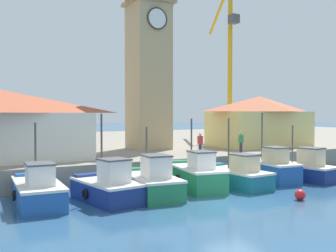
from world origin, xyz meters
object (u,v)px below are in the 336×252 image
at_px(fishing_boat_center, 236,175).
at_px(fishing_boat_right_inner, 301,169).
at_px(port_crane_near, 229,83).
at_px(fishing_boat_mid_left, 196,175).
at_px(dock_worker_near_tower, 241,143).
at_px(warehouse_right, 259,121).
at_px(dock_worker_along_quay, 200,144).
at_px(fishing_boat_left_inner, 151,182).
at_px(fishing_boat_left_outer, 107,187).
at_px(clock_tower, 149,57).
at_px(mooring_buoy, 300,195).
at_px(fishing_boat_far_left, 38,190).
at_px(fishing_boat_mid_right, 268,168).

distance_m(fishing_boat_center, fishing_boat_right_inner, 5.35).
bearing_deg(port_crane_near, fishing_boat_mid_left, -132.09).
relative_size(fishing_boat_right_inner, port_crane_near, 0.26).
bearing_deg(dock_worker_near_tower, warehouse_right, 38.01).
bearing_deg(dock_worker_along_quay, fishing_boat_left_inner, -142.78).
bearing_deg(fishing_boat_left_outer, clock_tower, 55.44).
bearing_deg(mooring_buoy, clock_tower, 92.51).
xyz_separation_m(warehouse_right, port_crane_near, (4.32, 10.10, 4.30)).
xyz_separation_m(clock_tower, port_crane_near, (14.54, 7.76, -1.16)).
bearing_deg(clock_tower, port_crane_near, 28.08).
distance_m(fishing_boat_mid_left, port_crane_near, 26.21).
distance_m(fishing_boat_mid_left, fishing_boat_center, 2.55).
relative_size(port_crane_near, mooring_buoy, 34.80).
distance_m(fishing_boat_far_left, dock_worker_along_quay, 12.69).
xyz_separation_m(clock_tower, dock_worker_along_quay, (0.84, -6.61, -6.97)).
height_order(fishing_boat_far_left, fishing_boat_right_inner, fishing_boat_far_left).
distance_m(fishing_boat_right_inner, dock_worker_near_tower, 4.97).
bearing_deg(fishing_boat_right_inner, port_crane_near, 64.95).
bearing_deg(fishing_boat_center, mooring_buoy, -82.67).
distance_m(fishing_boat_mid_right, warehouse_right, 11.29).
height_order(fishing_boat_right_inner, mooring_buoy, fishing_boat_right_inner).
relative_size(fishing_boat_far_left, fishing_boat_right_inner, 1.05).
distance_m(fishing_boat_left_inner, fishing_boat_right_inner, 10.97).
xyz_separation_m(fishing_boat_center, dock_worker_near_tower, (4.04, 4.43, 1.53)).
bearing_deg(dock_worker_near_tower, fishing_boat_mid_right, -102.71).
bearing_deg(dock_worker_near_tower, mooring_buoy, -111.43).
xyz_separation_m(fishing_boat_left_inner, warehouse_right, (15.70, 9.07, 2.98)).
height_order(fishing_boat_left_outer, fishing_boat_left_inner, fishing_boat_left_outer).
bearing_deg(dock_worker_near_tower, fishing_boat_mid_left, -149.28).
distance_m(mooring_buoy, dock_worker_along_quay, 9.50).
xyz_separation_m(fishing_boat_right_inner, dock_worker_along_quay, (-4.65, 5.00, 1.51)).
bearing_deg(warehouse_right, clock_tower, 167.10).
relative_size(fishing_boat_left_outer, fishing_boat_left_inner, 0.90).
xyz_separation_m(fishing_boat_left_outer, fishing_boat_left_inner, (2.47, 0.14, 0.02)).
bearing_deg(dock_worker_along_quay, clock_tower, 97.22).
height_order(warehouse_right, mooring_buoy, warehouse_right).
bearing_deg(fishing_boat_left_outer, fishing_boat_far_left, 163.36).
relative_size(fishing_boat_mid_right, warehouse_right, 0.55).
xyz_separation_m(fishing_boat_left_inner, fishing_boat_center, (5.61, -0.08, -0.06)).
bearing_deg(mooring_buoy, fishing_boat_right_inner, 41.94).
bearing_deg(fishing_boat_mid_left, fishing_boat_right_inner, -4.90).
distance_m(fishing_boat_mid_left, dock_worker_along_quay, 5.56).
xyz_separation_m(fishing_boat_left_outer, clock_tower, (7.96, 11.55, 8.47)).
bearing_deg(fishing_boat_far_left, fishing_boat_left_outer, -16.64).
bearing_deg(fishing_boat_far_left, clock_tower, 43.66).
distance_m(fishing_boat_right_inner, dock_worker_along_quay, 6.99).
height_order(fishing_boat_far_left, warehouse_right, warehouse_right).
distance_m(fishing_boat_mid_left, mooring_buoy, 5.86).
xyz_separation_m(fishing_boat_far_left, warehouse_right, (21.33, 8.27, 3.01)).
xyz_separation_m(fishing_boat_mid_left, mooring_buoy, (3.05, -4.97, -0.54)).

